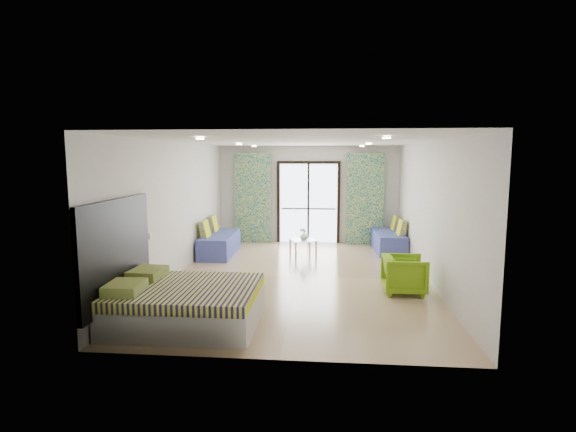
# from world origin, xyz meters

# --- Properties ---
(floor) EXTENTS (5.00, 7.50, 0.01)m
(floor) POSITION_xyz_m (0.00, 0.00, 0.00)
(floor) COLOR tan
(floor) RESTS_ON ground
(ceiling) EXTENTS (5.00, 7.50, 0.01)m
(ceiling) POSITION_xyz_m (0.00, 0.00, 2.70)
(ceiling) COLOR silver
(ceiling) RESTS_ON ground
(wall_back) EXTENTS (5.00, 0.01, 2.70)m
(wall_back) POSITION_xyz_m (0.00, 3.75, 1.35)
(wall_back) COLOR silver
(wall_back) RESTS_ON ground
(wall_front) EXTENTS (5.00, 0.01, 2.70)m
(wall_front) POSITION_xyz_m (0.00, -3.75, 1.35)
(wall_front) COLOR silver
(wall_front) RESTS_ON ground
(wall_left) EXTENTS (0.01, 7.50, 2.70)m
(wall_left) POSITION_xyz_m (-2.50, 0.00, 1.35)
(wall_left) COLOR silver
(wall_left) RESTS_ON ground
(wall_right) EXTENTS (0.01, 7.50, 2.70)m
(wall_right) POSITION_xyz_m (2.50, 0.00, 1.35)
(wall_right) COLOR silver
(wall_right) RESTS_ON ground
(balcony_door) EXTENTS (1.76, 0.08, 2.28)m
(balcony_door) POSITION_xyz_m (0.00, 3.72, 1.26)
(balcony_door) COLOR black
(balcony_door) RESTS_ON floor
(balcony_rail) EXTENTS (1.52, 0.03, 0.04)m
(balcony_rail) POSITION_xyz_m (0.00, 3.73, 0.95)
(balcony_rail) COLOR #595451
(balcony_rail) RESTS_ON balcony_door
(curtain_left) EXTENTS (1.00, 0.10, 2.50)m
(curtain_left) POSITION_xyz_m (-1.55, 3.57, 1.25)
(curtain_left) COLOR silver
(curtain_left) RESTS_ON floor
(curtain_right) EXTENTS (1.00, 0.10, 2.50)m
(curtain_right) POSITION_xyz_m (1.55, 3.57, 1.25)
(curtain_right) COLOR silver
(curtain_right) RESTS_ON floor
(downlight_a) EXTENTS (0.12, 0.12, 0.02)m
(downlight_a) POSITION_xyz_m (-1.40, -2.00, 2.67)
(downlight_a) COLOR #FFE0B2
(downlight_a) RESTS_ON ceiling
(downlight_b) EXTENTS (0.12, 0.12, 0.02)m
(downlight_b) POSITION_xyz_m (1.40, -2.00, 2.67)
(downlight_b) COLOR #FFE0B2
(downlight_b) RESTS_ON ceiling
(downlight_c) EXTENTS (0.12, 0.12, 0.02)m
(downlight_c) POSITION_xyz_m (-1.40, 1.00, 2.67)
(downlight_c) COLOR #FFE0B2
(downlight_c) RESTS_ON ceiling
(downlight_d) EXTENTS (0.12, 0.12, 0.02)m
(downlight_d) POSITION_xyz_m (1.40, 1.00, 2.67)
(downlight_d) COLOR #FFE0B2
(downlight_d) RESTS_ON ceiling
(downlight_e) EXTENTS (0.12, 0.12, 0.02)m
(downlight_e) POSITION_xyz_m (-1.40, 3.00, 2.67)
(downlight_e) COLOR #FFE0B2
(downlight_e) RESTS_ON ceiling
(downlight_f) EXTENTS (0.12, 0.12, 0.02)m
(downlight_f) POSITION_xyz_m (1.40, 3.00, 2.67)
(downlight_f) COLOR #FFE0B2
(downlight_f) RESTS_ON ceiling
(headboard) EXTENTS (0.06, 2.10, 1.50)m
(headboard) POSITION_xyz_m (-2.46, -2.70, 1.05)
(headboard) COLOR black
(headboard) RESTS_ON floor
(switch_plate) EXTENTS (0.02, 0.10, 0.10)m
(switch_plate) POSITION_xyz_m (-2.47, -1.45, 1.05)
(switch_plate) COLOR silver
(switch_plate) RESTS_ON wall_left
(bed) EXTENTS (2.03, 1.66, 0.70)m
(bed) POSITION_xyz_m (-1.48, -2.70, 0.29)
(bed) COLOR silver
(bed) RESTS_ON floor
(daybed_left) EXTENTS (0.77, 1.86, 0.91)m
(daybed_left) POSITION_xyz_m (-2.12, 1.90, 0.28)
(daybed_left) COLOR #3F4B97
(daybed_left) RESTS_ON floor
(daybed_right) EXTENTS (0.75, 1.78, 0.87)m
(daybed_right) POSITION_xyz_m (2.12, 2.72, 0.27)
(daybed_right) COLOR #3F4B97
(daybed_right) RESTS_ON floor
(coffee_table) EXTENTS (0.75, 0.75, 0.67)m
(coffee_table) POSITION_xyz_m (-0.05, 2.02, 0.34)
(coffee_table) COLOR silver
(coffee_table) RESTS_ON floor
(vase) EXTENTS (0.21, 0.22, 0.20)m
(vase) POSITION_xyz_m (-0.02, 1.94, 0.49)
(vase) COLOR white
(vase) RESTS_ON coffee_table
(armchair) EXTENTS (0.68, 0.72, 0.73)m
(armchair) POSITION_xyz_m (1.91, -0.91, 0.37)
(armchair) COLOR #79B216
(armchair) RESTS_ON floor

